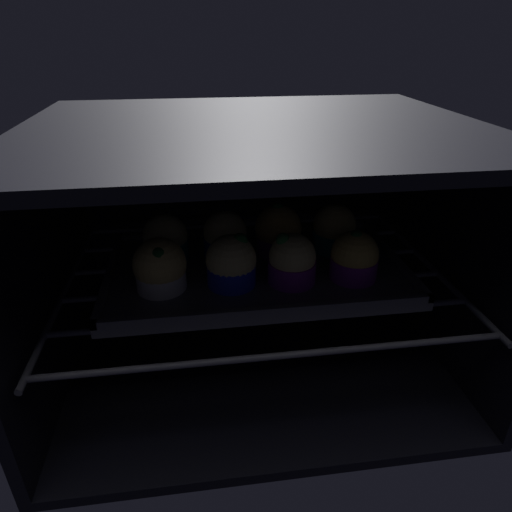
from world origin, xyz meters
TOP-DOWN VIEW (x-y plane):
  - oven_cavity at (0.00, 26.25)cm, footprint 59.00×47.00cm
  - oven_rack at (0.00, 22.00)cm, footprint 54.80×42.00cm
  - baking_tray at (0.00, 20.99)cm, footprint 42.21×25.05cm
  - muffin_row0_col0 at (-13.27, 16.99)cm, footprint 7.03×7.03cm
  - muffin_row0_col1 at (-3.90, 16.86)cm, footprint 6.78×6.78cm
  - muffin_row0_col2 at (4.27, 16.44)cm, footprint 6.57×6.57cm
  - muffin_row0_col3 at (12.96, 16.31)cm, footprint 6.57×6.57cm
  - muffin_row1_col0 at (-12.90, 25.55)cm, footprint 6.59×6.59cm
  - muffin_row1_col1 at (-4.05, 25.49)cm, footprint 6.57×6.57cm
  - muffin_row1_col2 at (3.95, 25.13)cm, footprint 7.05×7.05cm
  - muffin_row1_col3 at (12.77, 25.31)cm, footprint 6.57×6.57cm

SIDE VIEW (x-z plane):
  - oven_rack at x=0.00cm, z-range 13.20..14.00cm
  - baking_tray at x=0.00cm, z-range 13.59..15.79cm
  - oven_cavity at x=0.00cm, z-range -1.50..35.50cm
  - muffin_row0_col3 at x=12.96cm, z-range 14.59..21.74cm
  - muffin_row1_col0 at x=-12.90cm, z-range 14.73..21.78cm
  - muffin_row1_col1 at x=-4.05cm, z-range 14.74..21.82cm
  - muffin_row0_col2 at x=4.27cm, z-range 14.63..21.95cm
  - muffin_row0_col0 at x=-13.27cm, z-range 14.74..21.88cm
  - muffin_row0_col1 at x=-3.90cm, z-range 14.62..22.00cm
  - muffin_row1_col3 at x=12.77cm, z-range 14.83..22.19cm
  - muffin_row1_col2 at x=3.95cm, z-range 14.72..22.80cm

